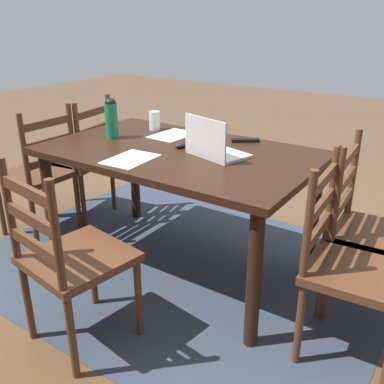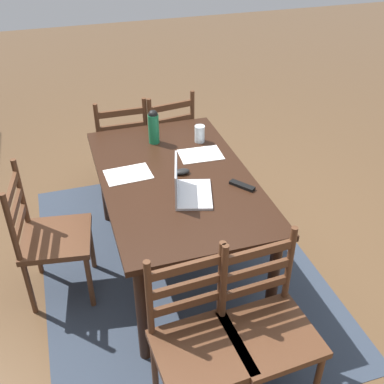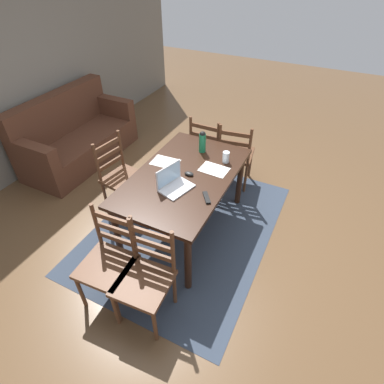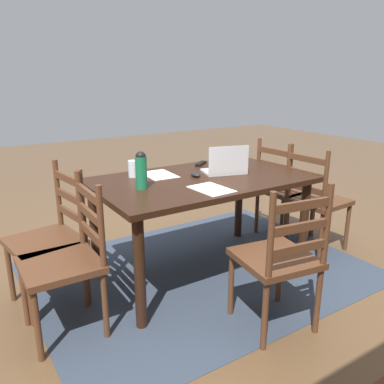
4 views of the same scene
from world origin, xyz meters
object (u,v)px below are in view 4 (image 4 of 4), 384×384
Objects in this scene: chair_left_far at (316,200)px; laptop at (226,166)px; dining_table at (201,190)px; chair_far_head at (279,259)px; drinking_glass at (133,169)px; computer_mouse at (195,175)px; chair_right_far at (67,261)px; tv_remote at (201,164)px; chair_left_near at (283,190)px; water_bottle at (141,170)px; chair_right_near at (50,239)px.

chair_left_far is 0.95m from laptop.
dining_table is 1.67× the size of chair_far_head.
dining_table is at bearing -90.41° from chair_far_head.
drinking_glass is 1.25× the size of computer_mouse.
chair_left_far is 2.58× the size of laptop.
chair_far_head is 0.96m from computer_mouse.
chair_right_far is 1.48m from tv_remote.
chair_left_far is (0.00, 0.39, 0.00)m from chair_left_near.
chair_left_far is (-1.09, -0.66, 0.00)m from chair_far_head.
drinking_glass is (-0.09, -0.32, -0.07)m from water_bottle.
dining_table is 1.12m from chair_right_near.
chair_left_far is 9.50× the size of computer_mouse.
dining_table is 9.31× the size of tv_remote.
chair_far_head reaches higher than computer_mouse.
laptop is at bearing 171.46° from chair_right_near.
dining_table is at bearing 169.58° from chair_right_near.
laptop reaches higher than computer_mouse.
chair_right_near is at bearing -10.42° from dining_table.
laptop is at bearing 155.26° from drinking_glass.
chair_right_near is at bearing -8.54° from laptop.
chair_right_far is 2.58× the size of laptop.
chair_right_near reaches higher than tv_remote.
computer_mouse is (1.10, -0.24, 0.33)m from chair_left_far.
chair_left_near is 5.59× the size of tv_remote.
dining_table is 0.12m from computer_mouse.
chair_far_head is 1.26m from chair_right_far.
dining_table is 1.12m from chair_left_near.
chair_left_near is 1.00× the size of chair_right_far.
water_bottle reaches higher than tv_remote.
dining_table is at bearing -169.87° from chair_right_far.
chair_far_head is (1.09, 1.04, 0.00)m from chair_left_near.
chair_right_far is 1.00× the size of chair_left_far.
chair_right_far is at bearing 8.43° from laptop.
chair_left_far is at bearing 179.94° from chair_right_far.
chair_left_near is at bearing -136.18° from chair_far_head.
chair_far_head is (0.01, 0.85, -0.22)m from dining_table.
chair_right_near reaches higher than computer_mouse.
water_bottle is at bearing 75.16° from drinking_glass.
chair_left_near is at bearing -167.47° from laptop.
tv_remote is at bearing -11.97° from chair_left_near.
chair_right_far is at bearing 12.92° from computer_mouse.
chair_right_near is 1.12m from computer_mouse.
chair_far_head reaches higher than tv_remote.
dining_table is 4.30× the size of laptop.
water_bottle is (-0.58, 0.22, 0.45)m from chair_right_near.
chair_right_near is 1.00× the size of chair_right_far.
tv_remote is (-0.74, -0.39, -0.12)m from water_bottle.
chair_left_near is 1.54m from drinking_glass.
computer_mouse is at bearing 147.83° from drinking_glass.
water_bottle is 2.55× the size of computer_mouse.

